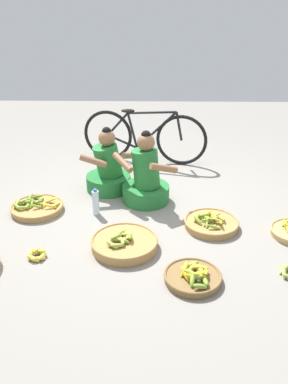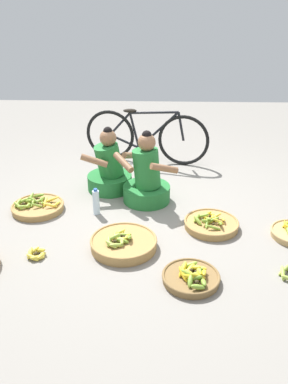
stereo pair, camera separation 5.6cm
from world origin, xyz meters
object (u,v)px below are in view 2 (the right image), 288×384
at_px(vendor_woman_front, 146,179).
at_px(banana_basket_back_center, 123,243).
at_px(banana_basket_front_center, 37,206).
at_px(banana_basket_front_left, 211,223).
at_px(loose_bananas_back_right, 36,254).
at_px(bicycle_leaning, 146,136).
at_px(banana_basket_near_bicycle, 191,277).
at_px(water_bottle, 96,202).
at_px(vendor_woman_behind, 110,170).

height_order(vendor_woman_front, banana_basket_back_center, vendor_woman_front).
xyz_separation_m(banana_basket_front_center, banana_basket_front_left, (1.81, -0.30, 0.00)).
bearing_deg(loose_bananas_back_right, vendor_woman_front, 49.99).
relative_size(bicycle_leaning, banana_basket_front_center, 3.02).
relative_size(bicycle_leaning, banana_basket_near_bicycle, 3.58).
bearing_deg(banana_basket_back_center, bicycle_leaning, 86.47).
xyz_separation_m(banana_basket_back_center, water_bottle, (-0.34, 0.63, 0.08)).
height_order(banana_basket_back_center, water_bottle, water_bottle).
bearing_deg(vendor_woman_behind, banana_basket_front_center, -142.93).
xyz_separation_m(vendor_woman_behind, water_bottle, (-0.07, -0.60, -0.10)).
xyz_separation_m(banana_basket_front_left, loose_bananas_back_right, (-1.59, -0.56, -0.02)).
distance_m(bicycle_leaning, loose_bananas_back_right, 2.49).
bearing_deg(loose_bananas_back_right, vendor_woman_behind, 70.46).
bearing_deg(banana_basket_near_bicycle, banana_basket_front_left, 73.28).
height_order(vendor_woman_front, banana_basket_near_bicycle, vendor_woman_front).
xyz_separation_m(vendor_woman_front, loose_bananas_back_right, (-0.93, -1.11, -0.23)).
xyz_separation_m(banana_basket_near_bicycle, banana_basket_front_left, (0.25, 0.84, -0.00)).
height_order(vendor_woman_behind, loose_bananas_back_right, vendor_woman_behind).
height_order(banana_basket_back_center, banana_basket_front_center, banana_basket_back_center).
bearing_deg(banana_basket_front_center, vendor_woman_front, 12.67).
bearing_deg(vendor_woman_behind, bicycle_leaning, 66.62).
relative_size(vendor_woman_behind, banana_basket_back_center, 1.25).
bearing_deg(vendor_woman_behind, water_bottle, -97.11).
xyz_separation_m(vendor_woman_front, banana_basket_front_left, (0.66, -0.56, -0.22)).
xyz_separation_m(vendor_woman_behind, bicycle_leaning, (0.39, 0.91, 0.12)).
height_order(banana_basket_front_left, loose_bananas_back_right, banana_basket_front_left).
relative_size(vendor_woman_front, banana_basket_back_center, 1.34).
bearing_deg(banana_basket_back_center, banana_basket_front_center, 144.97).
relative_size(vendor_woman_behind, banana_basket_front_left, 1.41).
xyz_separation_m(bicycle_leaning, loose_bananas_back_right, (-0.89, -2.30, -0.33)).
xyz_separation_m(banana_basket_back_center, loose_bananas_back_right, (-0.76, -0.17, -0.03)).
relative_size(banana_basket_front_center, loose_bananas_back_right, 2.87).
bearing_deg(banana_basket_near_bicycle, bicycle_leaning, 99.87).
relative_size(loose_bananas_back_right, water_bottle, 0.67).
height_order(bicycle_leaning, loose_bananas_back_right, bicycle_leaning).
distance_m(vendor_woman_behind, banana_basket_near_bicycle, 1.89).
relative_size(vendor_woman_front, bicycle_leaning, 0.48).
height_order(banana_basket_back_center, banana_basket_near_bicycle, banana_basket_back_center).
height_order(vendor_woman_behind, water_bottle, vendor_woman_behind).
distance_m(loose_bananas_back_right, water_bottle, 0.91).
bearing_deg(water_bottle, vendor_woman_front, 31.77).
bearing_deg(vendor_woman_front, banana_basket_front_left, -40.34).
height_order(vendor_woman_behind, bicycle_leaning, vendor_woman_behind).
bearing_deg(water_bottle, banana_basket_near_bicycle, -49.67).
distance_m(banana_basket_near_bicycle, water_bottle, 1.42).
relative_size(banana_basket_front_center, water_bottle, 1.92).
relative_size(banana_basket_near_bicycle, loose_bananas_back_right, 2.42).
bearing_deg(banana_basket_near_bicycle, vendor_woman_front, 106.08).
bearing_deg(banana_basket_front_left, banana_basket_near_bicycle, -106.72).
distance_m(vendor_woman_behind, banana_basket_front_center, 0.92).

